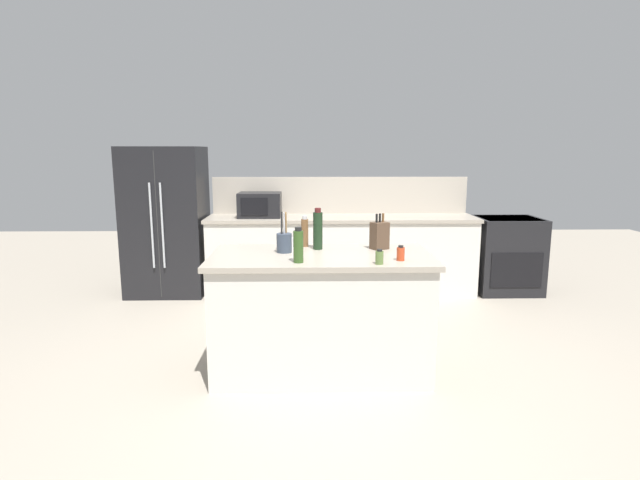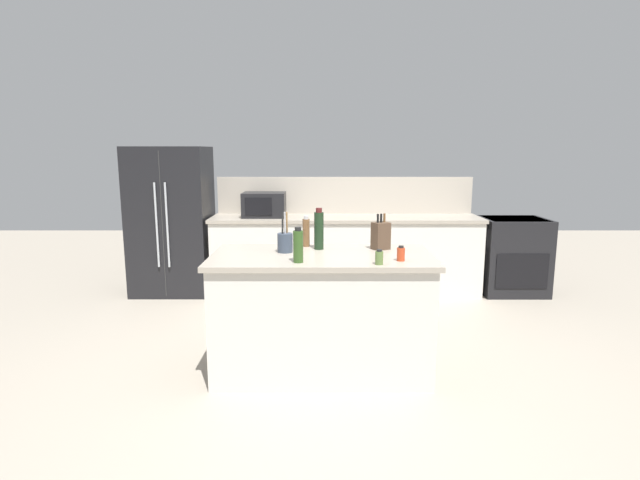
# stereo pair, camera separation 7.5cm
# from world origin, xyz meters

# --- Properties ---
(ground_plane) EXTENTS (14.00, 14.00, 0.00)m
(ground_plane) POSITION_xyz_m (0.00, 0.00, 0.00)
(ground_plane) COLOR gray
(back_counter_run) EXTENTS (3.24, 0.66, 0.94)m
(back_counter_run) POSITION_xyz_m (0.30, 2.20, 0.47)
(back_counter_run) COLOR beige
(back_counter_run) RESTS_ON ground_plane
(wall_backsplash) EXTENTS (3.20, 0.03, 0.46)m
(wall_backsplash) POSITION_xyz_m (0.30, 2.52, 1.17)
(wall_backsplash) COLOR #B2A899
(wall_backsplash) RESTS_ON back_counter_run
(kitchen_island) EXTENTS (1.70, 0.87, 0.94)m
(kitchen_island) POSITION_xyz_m (0.00, 0.00, 0.47)
(kitchen_island) COLOR beige
(kitchen_island) RESTS_ON ground_plane
(refrigerator) EXTENTS (0.92, 0.75, 1.77)m
(refrigerator) POSITION_xyz_m (-1.82, 2.25, 0.89)
(refrigerator) COLOR black
(refrigerator) RESTS_ON ground_plane
(range_oven) EXTENTS (0.76, 0.65, 0.92)m
(range_oven) POSITION_xyz_m (2.34, 2.20, 0.47)
(range_oven) COLOR black
(range_oven) RESTS_ON ground_plane
(microwave) EXTENTS (0.50, 0.39, 0.29)m
(microwave) POSITION_xyz_m (-0.68, 2.20, 1.09)
(microwave) COLOR black
(microwave) RESTS_ON back_counter_run
(knife_block) EXTENTS (0.16, 0.15, 0.29)m
(knife_block) POSITION_xyz_m (0.48, 0.20, 1.05)
(knife_block) COLOR #4C3828
(knife_block) RESTS_ON kitchen_island
(utensil_crock) EXTENTS (0.12, 0.12, 0.32)m
(utensil_crock) POSITION_xyz_m (-0.29, 0.09, 1.02)
(utensil_crock) COLOR #333D4C
(utensil_crock) RESTS_ON kitchen_island
(wine_bottle) EXTENTS (0.08, 0.08, 0.34)m
(wine_bottle) POSITION_xyz_m (-0.02, 0.21, 1.10)
(wine_bottle) COLOR black
(wine_bottle) RESTS_ON kitchen_island
(salt_shaker) EXTENTS (0.05, 0.05, 0.11)m
(salt_shaker) POSITION_xyz_m (-0.24, 0.24, 0.99)
(salt_shaker) COLOR silver
(salt_shaker) RESTS_ON kitchen_island
(olive_oil_bottle) EXTENTS (0.07, 0.07, 0.26)m
(olive_oil_bottle) POSITION_xyz_m (-0.17, -0.27, 1.06)
(olive_oil_bottle) COLOR #2D4C1E
(olive_oil_bottle) RESTS_ON kitchen_island
(spice_jar_paprika) EXTENTS (0.06, 0.06, 0.11)m
(spice_jar_paprika) POSITION_xyz_m (0.57, -0.22, 0.99)
(spice_jar_paprika) COLOR #B73D1E
(spice_jar_paprika) RESTS_ON kitchen_island
(pepper_grinder) EXTENTS (0.06, 0.06, 0.26)m
(pepper_grinder) POSITION_xyz_m (-0.13, 0.33, 1.06)
(pepper_grinder) COLOR brown
(pepper_grinder) RESTS_ON kitchen_island
(spice_jar_oregano) EXTENTS (0.06, 0.06, 0.11)m
(spice_jar_oregano) POSITION_xyz_m (0.40, -0.34, 0.99)
(spice_jar_oregano) COLOR #567038
(spice_jar_oregano) RESTS_ON kitchen_island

